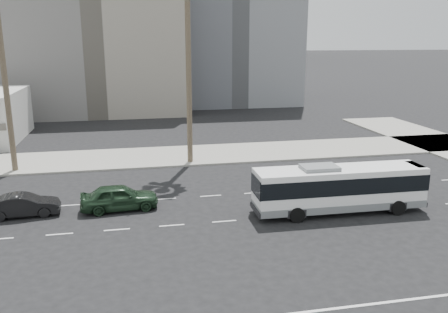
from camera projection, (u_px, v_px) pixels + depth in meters
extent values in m
plane|color=black|center=(274.00, 218.00, 27.08)|extent=(700.00, 700.00, 0.00)
cube|color=gray|center=(222.00, 153.00, 41.77)|extent=(120.00, 7.00, 0.15)
cube|color=slate|center=(98.00, 47.00, 65.22)|extent=(24.00, 18.00, 18.00)
cube|color=slate|center=(226.00, 20.00, 74.74)|extent=(20.00, 20.00, 26.00)
cube|color=#B9B4A4|center=(136.00, 16.00, 258.47)|extent=(42.00, 42.00, 44.00)
cube|color=slate|center=(256.00, 4.00, 279.91)|extent=(22.00, 22.00, 60.00)
cube|color=white|center=(339.00, 187.00, 27.60)|extent=(10.27, 2.41, 2.29)
cube|color=black|center=(340.00, 182.00, 27.52)|extent=(10.33, 2.47, 0.97)
cube|color=slate|center=(338.00, 203.00, 27.85)|extent=(10.29, 2.45, 0.44)
cube|color=slate|center=(320.00, 168.00, 27.03)|extent=(2.14, 1.44, 0.26)
cube|color=#262628|center=(414.00, 166.00, 28.28)|extent=(0.55, 1.60, 0.26)
cylinder|color=black|center=(398.00, 207.00, 27.44)|extent=(0.88, 0.26, 0.88)
cylinder|color=black|center=(378.00, 195.00, 29.59)|extent=(0.88, 0.26, 0.88)
cylinder|color=black|center=(298.00, 215.00, 26.23)|extent=(0.88, 0.26, 0.88)
cylinder|color=black|center=(285.00, 202.00, 28.37)|extent=(0.88, 0.26, 0.88)
imported|color=#1C3420|center=(119.00, 197.00, 28.17)|extent=(2.18, 4.76, 1.58)
imported|color=black|center=(24.00, 205.00, 27.17)|extent=(1.69, 4.15, 1.34)
cylinder|color=brown|center=(188.00, 65.00, 36.81)|extent=(0.45, 0.45, 16.27)
cylinder|color=brown|center=(4.00, 70.00, 34.41)|extent=(0.49, 0.49, 15.70)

